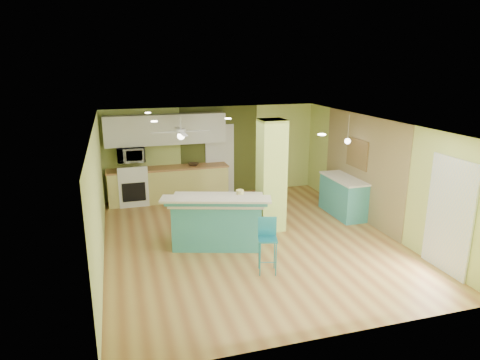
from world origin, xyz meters
The scene contains 23 objects.
floor centered at (0.00, 0.00, -0.01)m, with size 6.00×7.00×0.01m, color #925E33.
ceiling centered at (0.00, 0.00, 2.50)m, with size 6.00×7.00×0.01m, color white.
wall_back centered at (0.00, 3.50, 1.25)m, with size 6.00×0.01×2.50m, color #BECF6F.
wall_front centered at (0.00, -3.50, 1.25)m, with size 6.00×0.01×2.50m, color #BECF6F.
wall_left centered at (-3.00, 0.00, 1.25)m, with size 0.01×7.00×2.50m, color #BECF6F.
wall_right centered at (3.00, 0.00, 1.25)m, with size 0.01×7.00×2.50m, color #BECF6F.
wood_panel centered at (2.99, 0.60, 1.25)m, with size 0.02×3.40×2.50m, color olive.
olive_accent centered at (0.20, 3.49, 1.25)m, with size 2.20×0.02×2.50m, color #42481D.
interior_door centered at (0.20, 3.46, 1.00)m, with size 0.82×0.05×2.00m, color silver.
french_door centered at (2.97, -2.30, 1.05)m, with size 0.04×1.08×2.10m, color white.
column centered at (0.65, 0.50, 1.25)m, with size 0.55×0.55×2.50m, color #BAD562.
kitchen_run centered at (-1.30, 3.20, 0.47)m, with size 3.25×0.63×0.94m.
stove centered at (-2.25, 3.19, 0.46)m, with size 0.76×0.66×1.08m.
upper_cabinets centered at (-1.30, 3.32, 1.95)m, with size 3.20×0.34×0.80m, color silver.
microwave centered at (-2.25, 3.20, 1.35)m, with size 0.70×0.48×0.39m, color silver.
ceiling_fan centered at (-1.10, 2.00, 2.08)m, with size 1.41×1.41×0.61m.
pendant_lamp centered at (2.65, 0.75, 1.88)m, with size 0.14×0.14×0.69m.
wall_decor centered at (2.96, 0.80, 1.55)m, with size 0.03×0.90×0.70m, color brown.
peninsula centered at (-0.71, -0.02, 0.53)m, with size 2.26×1.68×1.14m.
bar_stool centered at (-0.12, -1.41, 0.68)m, with size 0.41×0.41×1.01m.
side_counter centered at (2.70, 0.86, 0.48)m, with size 0.63×1.48×0.95m.
fruit_bowl centered at (-0.61, 3.19, 0.98)m, with size 0.29×0.29×0.07m, color #3A2617.
canister centered at (-0.23, 0.00, 1.07)m, with size 0.16×0.16×0.15m, color yellow.
Camera 1 is at (-2.61, -8.08, 3.70)m, focal length 32.00 mm.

